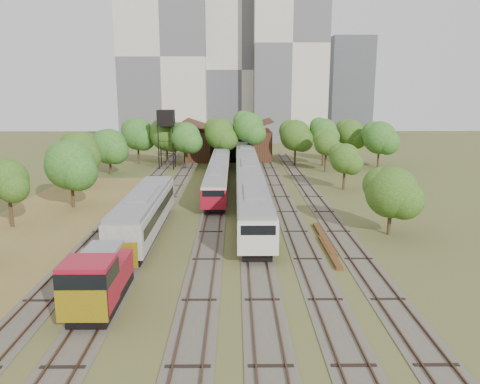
{
  "coord_description": "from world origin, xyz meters",
  "views": [
    {
      "loc": [
        0.3,
        -31.51,
        13.07
      ],
      "look_at": [
        0.79,
        16.69,
        2.5
      ],
      "focal_mm": 35.0,
      "sensor_mm": 36.0,
      "label": 1
    }
  ],
  "objects_px": {
    "railcar_red_set": "(219,172)",
    "shunter_locomotive": "(98,281)",
    "water_tower": "(166,119)",
    "railcar_green_set": "(248,177)"
  },
  "relations": [
    {
      "from": "railcar_red_set",
      "to": "shunter_locomotive",
      "type": "distance_m",
      "value": 38.82
    },
    {
      "from": "railcar_red_set",
      "to": "water_tower",
      "type": "xyz_separation_m",
      "value": [
        -9.21,
        13.78,
        6.46
      ]
    },
    {
      "from": "railcar_green_set",
      "to": "shunter_locomotive",
      "type": "relative_size",
      "value": 6.43
    },
    {
      "from": "water_tower",
      "to": "shunter_locomotive",
      "type": "bearing_deg",
      "value": -86.47
    },
    {
      "from": "railcar_green_set",
      "to": "shunter_locomotive",
      "type": "bearing_deg",
      "value": -106.92
    },
    {
      "from": "railcar_red_set",
      "to": "railcar_green_set",
      "type": "xyz_separation_m",
      "value": [
        4.0,
        -5.49,
        0.26
      ]
    },
    {
      "from": "shunter_locomotive",
      "to": "railcar_red_set",
      "type": "bearing_deg",
      "value": 81.11
    },
    {
      "from": "railcar_red_set",
      "to": "shunter_locomotive",
      "type": "relative_size",
      "value": 4.27
    },
    {
      "from": "railcar_green_set",
      "to": "water_tower",
      "type": "bearing_deg",
      "value": 124.43
    },
    {
      "from": "railcar_red_set",
      "to": "railcar_green_set",
      "type": "height_order",
      "value": "railcar_green_set"
    }
  ]
}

